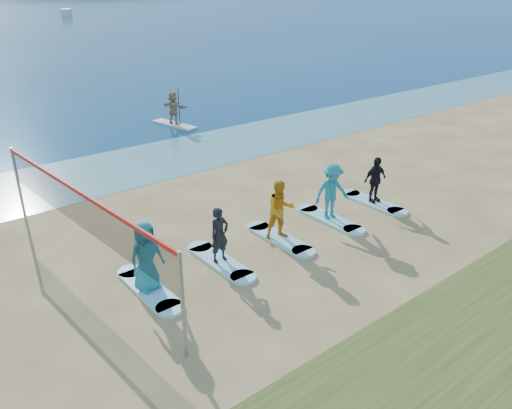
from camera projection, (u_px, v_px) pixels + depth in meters
ground at (337, 247)px, 14.81m from camera, size 600.00×600.00×0.00m
shallow_water at (163, 158)px, 22.29m from camera, size 600.00×600.00×0.00m
volleyball_net at (78, 209)px, 12.71m from camera, size 0.77×9.06×2.50m
paddleboard at (175, 125)px, 27.45m from camera, size 1.26×3.08×0.12m
paddleboarder at (173, 108)px, 27.07m from camera, size 1.05×1.70×1.74m
boat_offshore_b at (67, 17)px, 119.54m from camera, size 4.24×6.15×1.79m
surfboard_0 at (149, 289)px, 12.67m from camera, size 0.70×2.20×0.09m
student_0 at (146, 256)px, 12.27m from camera, size 0.98×0.72×1.85m
surfboard_1 at (220, 262)px, 13.93m from camera, size 0.70×2.20×0.09m
student_1 at (219, 235)px, 13.59m from camera, size 0.59×0.40×1.59m
surfboard_2 at (280, 239)px, 15.19m from camera, size 0.70×2.20×0.09m
student_2 at (280, 210)px, 14.80m from camera, size 1.07×0.95×1.83m
surfboard_3 at (330, 219)px, 16.45m from camera, size 0.70×2.20×0.09m
student_3 at (332, 192)px, 16.06m from camera, size 1.35×0.99×1.87m
surfboard_4 at (373, 202)px, 17.72m from camera, size 0.70×2.20×0.09m
student_4 at (375, 180)px, 17.37m from camera, size 1.00×0.53×1.64m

